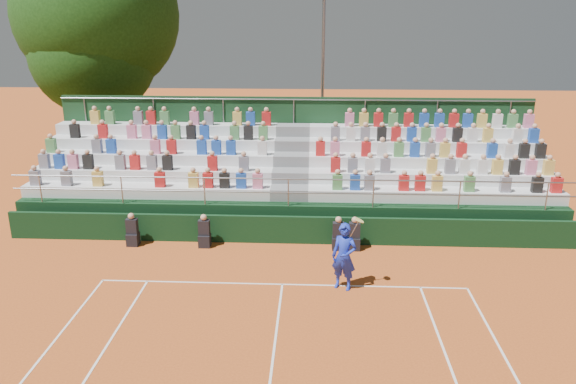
{
  "coord_description": "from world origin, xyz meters",
  "views": [
    {
      "loc": [
        0.91,
        -15.16,
        7.8
      ],
      "look_at": [
        0.0,
        3.5,
        1.8
      ],
      "focal_mm": 35.0,
      "sensor_mm": 36.0,
      "label": 1
    }
  ],
  "objects_px": {
    "tennis_player": "(344,257)",
    "tree_east": "(97,15)",
    "floodlight_mast": "(323,68)",
    "tree_west": "(93,54)"
  },
  "relations": [
    {
      "from": "tennis_player",
      "to": "floodlight_mast",
      "type": "distance_m",
      "value": 14.61
    },
    {
      "from": "tennis_player",
      "to": "floodlight_mast",
      "type": "height_order",
      "value": "floodlight_mast"
    },
    {
      "from": "tree_east",
      "to": "tree_west",
      "type": "bearing_deg",
      "value": -102.47
    },
    {
      "from": "tree_west",
      "to": "tree_east",
      "type": "height_order",
      "value": "tree_east"
    },
    {
      "from": "tennis_player",
      "to": "tree_east",
      "type": "bearing_deg",
      "value": 130.82
    },
    {
      "from": "tree_west",
      "to": "tree_east",
      "type": "relative_size",
      "value": 0.76
    },
    {
      "from": "tennis_player",
      "to": "tree_west",
      "type": "xyz_separation_m",
      "value": [
        -11.94,
        13.01,
        4.81
      ]
    },
    {
      "from": "tennis_player",
      "to": "tree_east",
      "type": "xyz_separation_m",
      "value": [
        -11.8,
        13.65,
        6.65
      ]
    },
    {
      "from": "tennis_player",
      "to": "tree_east",
      "type": "distance_m",
      "value": 19.23
    },
    {
      "from": "tree_west",
      "to": "tree_east",
      "type": "distance_m",
      "value": 1.96
    }
  ]
}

